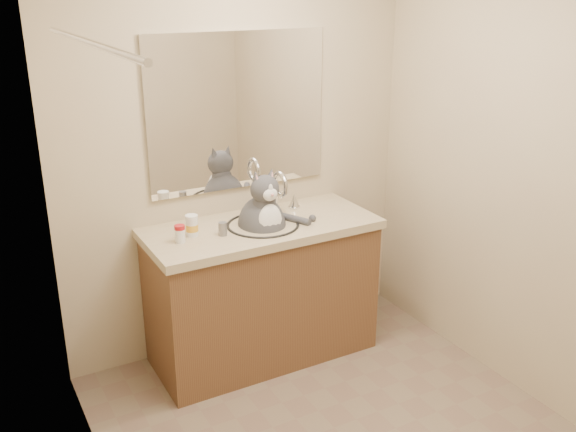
% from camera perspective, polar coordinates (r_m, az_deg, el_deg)
% --- Properties ---
extents(room, '(2.22, 2.52, 2.42)m').
position_cam_1_polar(room, '(2.77, 6.51, -0.20)').
color(room, '#7C6A55').
rests_on(room, ground).
extents(vanity, '(1.34, 0.59, 1.12)m').
position_cam_1_polar(vanity, '(3.83, -2.29, -6.42)').
color(vanity, brown).
rests_on(vanity, ground).
extents(mirror, '(1.10, 0.02, 0.90)m').
position_cam_1_polar(mirror, '(3.74, -4.41, 9.21)').
color(mirror, white).
rests_on(mirror, room).
extents(shower_curtain, '(0.02, 1.30, 1.93)m').
position_cam_1_polar(shower_curtain, '(2.52, -15.15, -7.15)').
color(shower_curtain, beige).
rests_on(shower_curtain, ground).
extents(cat, '(0.39, 0.31, 0.54)m').
position_cam_1_polar(cat, '(3.65, -2.22, -0.59)').
color(cat, '#46464B').
rests_on(cat, vanity).
extents(pill_bottle_redcap, '(0.07, 0.07, 0.10)m').
position_cam_1_polar(pill_bottle_redcap, '(3.44, -9.58, -1.57)').
color(pill_bottle_redcap, white).
rests_on(pill_bottle_redcap, vanity).
extents(pill_bottle_orange, '(0.09, 0.09, 0.12)m').
position_cam_1_polar(pill_bottle_orange, '(3.52, -8.54, -0.88)').
color(pill_bottle_orange, white).
rests_on(pill_bottle_orange, vanity).
extents(grey_canister, '(0.06, 0.06, 0.07)m').
position_cam_1_polar(grey_canister, '(3.51, -5.82, -1.15)').
color(grey_canister, slate).
rests_on(grey_canister, vanity).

